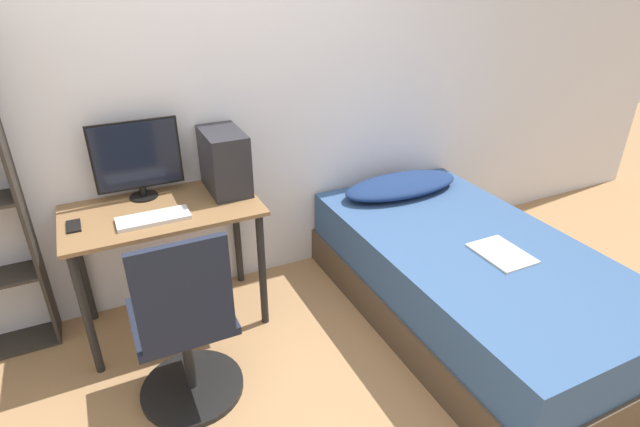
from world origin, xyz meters
TOP-DOWN VIEW (x-y plane):
  - wall_back at (0.00, 1.38)m, footprint 8.00×0.05m
  - desk at (-0.37, 1.06)m, footprint 1.04×0.59m
  - office_chair at (-0.42, 0.41)m, footprint 0.51×0.51m
  - bed at (1.23, 0.34)m, footprint 1.13×2.04m
  - pillow at (1.23, 1.09)m, footprint 0.86×0.36m
  - magazine at (1.27, 0.18)m, footprint 0.24×0.32m
  - monitor at (-0.43, 1.25)m, footprint 0.47×0.16m
  - keyboard at (-0.43, 0.94)m, footprint 0.37×0.15m
  - pc_tower at (0.03, 1.15)m, footprint 0.21×0.37m
  - phone at (-0.80, 1.04)m, footprint 0.07×0.14m

SIDE VIEW (x-z plane):
  - bed at x=1.23m, z-range 0.00..0.52m
  - office_chair at x=-0.42m, z-range -0.10..0.88m
  - magazine at x=1.27m, z-range 0.52..0.53m
  - pillow at x=1.23m, z-range 0.52..0.63m
  - desk at x=-0.37m, z-range 0.26..1.02m
  - phone at x=-0.80m, z-range 0.76..0.77m
  - keyboard at x=-0.43m, z-range 0.76..0.78m
  - pc_tower at x=0.03m, z-range 0.76..1.12m
  - monitor at x=-0.43m, z-range 0.77..1.22m
  - wall_back at x=0.00m, z-range 0.00..2.50m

